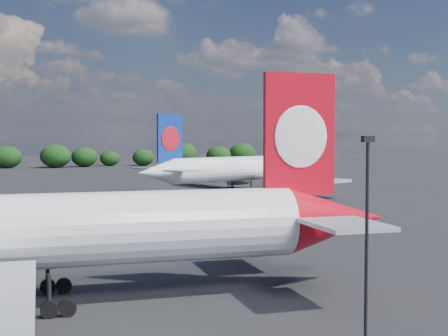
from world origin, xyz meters
name	(u,v)px	position (x,y,z in m)	size (l,w,h in m)	color
ground	(35,204)	(0.00, 60.00, 0.00)	(500.00, 500.00, 0.00)	black
qantas_airliner	(43,233)	(-1.27, -2.50, 4.75)	(47.76, 45.35, 15.61)	white
china_southern_airliner	(243,169)	(39.14, 69.55, 4.55)	(44.17, 42.49, 14.93)	white
apron_lamp_post	(367,244)	(12.11, -19.84, 6.19)	(0.55, 0.30, 11.09)	black
billboard_yellow	(60,156)	(12.00, 182.00, 3.87)	(5.00, 0.30, 5.50)	gold
horizon_treeline	(32,156)	(2.50, 179.84, 3.99)	(205.37, 16.80, 9.28)	black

